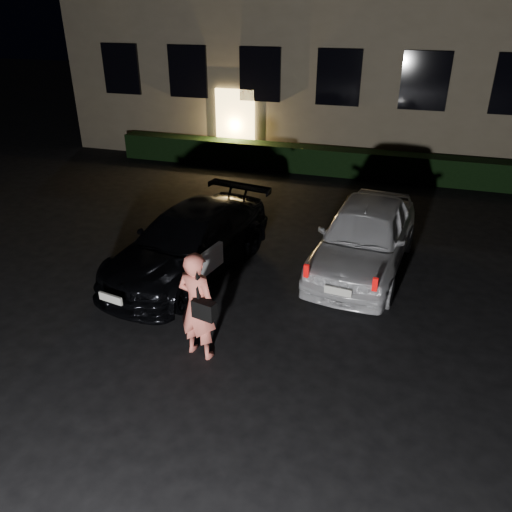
% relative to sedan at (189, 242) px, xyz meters
% --- Properties ---
extents(ground, '(80.00, 80.00, 0.00)m').
position_rel_sedan_xyz_m(ground, '(1.62, -2.86, -0.66)').
color(ground, black).
rests_on(ground, ground).
extents(hedge, '(15.00, 0.70, 0.85)m').
position_rel_sedan_xyz_m(hedge, '(1.62, 7.64, -0.24)').
color(hedge, black).
rests_on(hedge, ground).
extents(sedan, '(2.63, 4.82, 1.33)m').
position_rel_sedan_xyz_m(sedan, '(0.00, 0.00, 0.00)').
color(sedan, black).
rests_on(sedan, ground).
extents(hatch, '(2.15, 4.46, 1.47)m').
position_rel_sedan_xyz_m(hatch, '(3.44, 1.23, 0.07)').
color(hatch, silver).
rests_on(hatch, ground).
extents(man, '(0.76, 0.58, 1.82)m').
position_rel_sedan_xyz_m(man, '(1.32, -2.57, 0.25)').
color(man, '#FF7866').
rests_on(man, ground).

